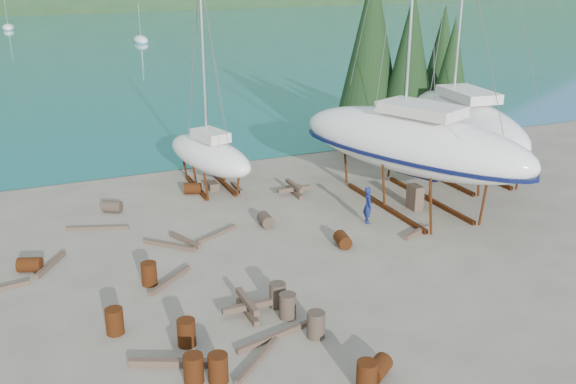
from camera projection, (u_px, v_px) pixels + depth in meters
name	position (u px, v px, depth m)	size (l,w,h in m)	color
ground	(302.00, 275.00, 24.54)	(600.00, 600.00, 0.00)	#6B6255
cypress_near_right	(410.00, 63.00, 37.68)	(3.60, 3.60, 10.00)	black
cypress_mid_right	(451.00, 81.00, 36.81)	(3.06, 3.06, 8.50)	black
cypress_back_left	(371.00, 45.00, 38.55)	(4.14, 4.14, 11.50)	black
cypress_far_right	(441.00, 67.00, 39.87)	(3.24, 3.24, 9.00)	black
moored_boat_mid	(141.00, 40.00, 97.24)	(2.00, 5.00, 6.05)	white
moored_boat_far	(8.00, 28.00, 116.34)	(2.00, 5.00, 6.05)	white
large_sailboat_near	(411.00, 142.00, 30.67)	(8.28, 13.23, 20.10)	white
large_sailboat_far	(459.00, 122.00, 35.09)	(4.96, 12.35, 18.99)	white
small_sailboat_shore	(209.00, 154.00, 33.59)	(3.92, 7.31, 11.16)	white
worker	(368.00, 205.00, 29.29)	(0.63, 0.41, 1.72)	#131C53
drum_0	(186.00, 333.00, 19.92)	(0.58, 0.58, 0.88)	#592C0F
drum_2	(30.00, 265.00, 24.76)	(0.58, 0.58, 0.88)	#592C0F
drum_3	(367.00, 376.00, 17.83)	(0.58, 0.58, 0.88)	#592C0F
drum_4	(193.00, 189.00, 33.17)	(0.58, 0.58, 0.88)	#592C0F
drum_5	(278.00, 295.00, 22.19)	(0.58, 0.58, 0.88)	#2D2823
drum_6	(343.00, 240.00, 27.00)	(0.58, 0.58, 0.88)	#592C0F
drum_8	(115.00, 321.00, 20.56)	(0.58, 0.58, 0.88)	#592C0F
drum_9	(112.00, 207.00, 30.71)	(0.58, 0.58, 0.88)	#2D2823
drum_10	(194.00, 369.00, 18.14)	(0.58, 0.58, 0.88)	#592C0F
drum_11	(266.00, 220.00, 29.10)	(0.58, 0.58, 0.88)	#2D2823
drum_12	(378.00, 368.00, 18.41)	(0.58, 0.58, 0.88)	#592C0F
drum_13	(218.00, 368.00, 18.16)	(0.58, 0.58, 0.88)	#592C0F
drum_14	(149.00, 274.00, 23.71)	(0.58, 0.58, 0.88)	#592C0F
drum_16	(316.00, 325.00, 20.36)	(0.58, 0.58, 0.88)	#2D2823
drum_17	(288.00, 306.00, 21.47)	(0.58, 0.58, 0.88)	#2D2823
timber_1	(417.00, 232.00, 28.28)	(0.19, 1.84, 0.19)	brown
timber_2	(51.00, 265.00, 25.22)	(0.19, 2.21, 0.19)	brown
timber_3	(257.00, 360.00, 19.18)	(0.15, 2.52, 0.15)	brown
timber_5	(274.00, 336.00, 20.37)	(0.16, 2.81, 0.16)	brown
timber_6	(237.00, 188.00, 33.89)	(0.19, 1.62, 0.19)	brown
timber_8	(185.00, 240.00, 27.45)	(0.19, 1.98, 0.19)	brown
timber_10	(169.00, 245.00, 26.98)	(0.16, 2.42, 0.16)	brown
timber_11	(217.00, 234.00, 28.10)	(0.15, 2.37, 0.15)	brown
timber_12	(170.00, 280.00, 24.00)	(0.17, 2.43, 0.17)	brown
timber_15	(98.00, 228.00, 28.79)	(0.15, 2.77, 0.15)	brown
timber_16	(174.00, 363.00, 18.96)	(0.23, 2.69, 0.23)	brown
timber_pile_fore	(247.00, 306.00, 21.72)	(1.80, 1.80, 0.60)	brown
timber_pile_aft	(294.00, 189.00, 33.08)	(1.80, 1.80, 0.60)	brown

